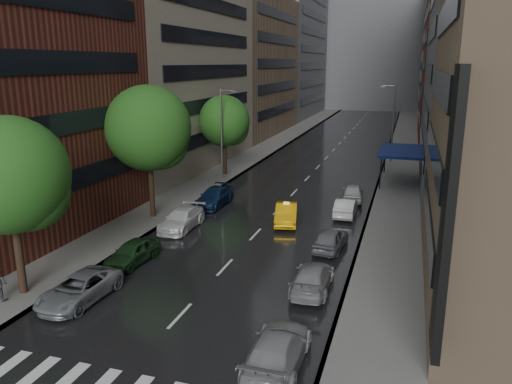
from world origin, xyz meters
TOP-DOWN VIEW (x-y plane):
  - ground at (0.00, 0.00)m, footprint 220.00×220.00m
  - road at (0.00, 50.00)m, footprint 14.00×140.00m
  - sidewalk_left at (-9.00, 50.00)m, footprint 4.00×140.00m
  - sidewalk_right at (9.00, 50.00)m, footprint 4.00×140.00m
  - buildings_left at (-15.00, 58.79)m, footprint 8.00×108.00m
  - buildings_right at (15.00, 56.70)m, footprint 8.05×109.10m
  - building_far at (0.00, 118.00)m, footprint 40.00×14.00m
  - tree_near at (-8.60, 3.66)m, footprint 5.75×5.75m
  - tree_mid at (-8.60, 17.29)m, footprint 6.29×6.29m
  - tree_far at (-8.60, 32.94)m, footprint 5.24×5.24m
  - taxi at (1.44, 19.06)m, footprint 2.39×4.65m
  - parked_cars_left at (-5.40, 12.98)m, footprint 2.45×23.00m
  - parked_cars_right at (5.40, 13.39)m, footprint 2.15×30.15m
  - street_lamp_left at (-7.72, 30.00)m, footprint 1.74×0.22m
  - street_lamp_right at (7.72, 45.00)m, footprint 1.74×0.22m
  - awning at (8.98, 35.00)m, footprint 4.00×8.00m

SIDE VIEW (x-z plane):
  - ground at x=0.00m, z-range 0.00..0.00m
  - road at x=0.00m, z-range 0.00..0.01m
  - sidewalk_left at x=-9.00m, z-range 0.00..0.15m
  - sidewalk_right at x=9.00m, z-range 0.00..0.15m
  - parked_cars_left at x=-5.40m, z-range -0.03..1.43m
  - parked_cars_right at x=5.40m, z-range -0.02..1.45m
  - taxi at x=1.44m, z-range 0.00..1.46m
  - awning at x=8.98m, z-range 1.57..4.70m
  - street_lamp_left at x=-7.72m, z-range 0.39..9.39m
  - street_lamp_right at x=7.72m, z-range 0.39..9.39m
  - tree_far at x=-8.60m, z-range 1.54..9.89m
  - tree_near at x=-8.60m, z-range 1.69..10.86m
  - tree_mid at x=-8.60m, z-range 1.85..11.88m
  - buildings_right at x=15.00m, z-range -2.97..33.03m
  - buildings_left at x=-15.00m, z-range -3.01..34.99m
  - building_far at x=0.00m, z-range 0.00..32.00m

